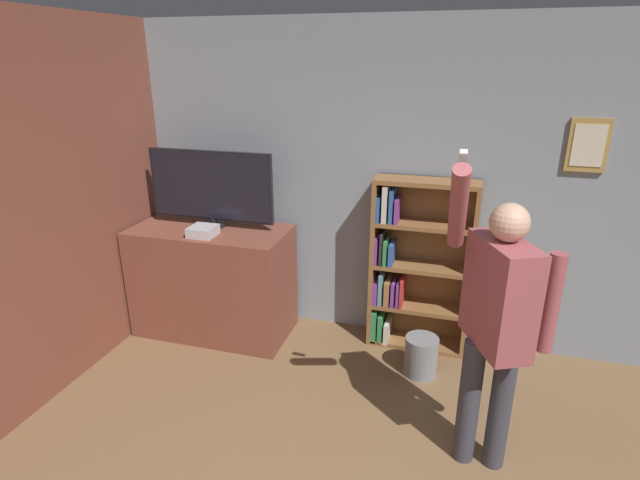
# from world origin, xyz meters

# --- Properties ---
(wall_back) EXTENTS (7.15, 0.09, 2.70)m
(wall_back) POSITION_xyz_m (0.00, 2.90, 1.35)
(wall_back) COLOR gray
(wall_back) RESTS_ON ground_plane
(wall_side_brick) EXTENTS (0.06, 4.47, 2.70)m
(wall_side_brick) POSITION_xyz_m (-2.60, 1.43, 1.35)
(wall_side_brick) COLOR brown
(wall_side_brick) RESTS_ON ground_plane
(tv_ledge) EXTENTS (1.37, 0.67, 0.98)m
(tv_ledge) POSITION_xyz_m (-1.87, 2.45, 0.49)
(tv_ledge) COLOR brown
(tv_ledge) RESTS_ON ground_plane
(television) EXTENTS (1.12, 0.22, 0.67)m
(television) POSITION_xyz_m (-1.87, 2.53, 1.33)
(television) COLOR black
(television) RESTS_ON tv_ledge
(game_console) EXTENTS (0.21, 0.21, 0.08)m
(game_console) POSITION_xyz_m (-1.83, 2.28, 1.02)
(game_console) COLOR silver
(game_console) RESTS_ON tv_ledge
(bookshelf) EXTENTS (0.83, 0.28, 1.48)m
(bookshelf) POSITION_xyz_m (-0.14, 2.72, 0.73)
(bookshelf) COLOR brown
(bookshelf) RESTS_ON ground_plane
(person) EXTENTS (0.62, 0.58, 1.97)m
(person) POSITION_xyz_m (0.45, 1.45, 1.02)
(person) COLOR #383842
(person) RESTS_ON ground_plane
(waste_bin) EXTENTS (0.26, 0.26, 0.32)m
(waste_bin) POSITION_xyz_m (0.02, 2.27, 0.16)
(waste_bin) COLOR gray
(waste_bin) RESTS_ON ground_plane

